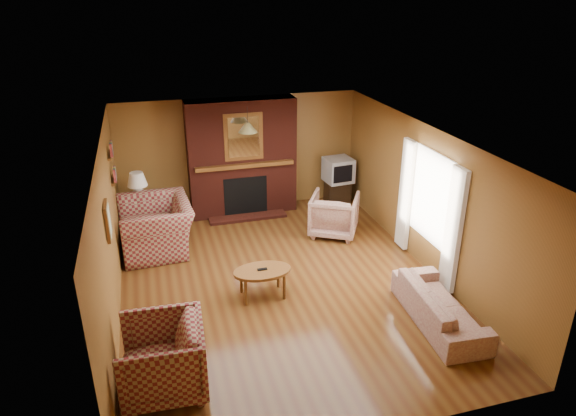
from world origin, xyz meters
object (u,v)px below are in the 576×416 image
object	(u,v)px
plaid_armchair	(162,358)
plaid_loveseat	(156,226)
floral_armchair	(334,215)
coffee_table	(262,273)
table_lamp	(138,186)
floral_sofa	(440,306)
fireplace	(242,158)
side_table	(142,219)
tv_stand	(337,193)
crt_tv	(338,170)

from	to	relation	value
plaid_armchair	plaid_loveseat	bearing A→B (deg)	-178.40
plaid_armchair	floral_armchair	distance (m)	4.81
coffee_table	table_lamp	bearing A→B (deg)	122.21
floral_sofa	floral_armchair	world-z (taller)	floral_armchair
plaid_loveseat	floral_armchair	size ratio (longest dim) A/B	1.60
fireplace	side_table	size ratio (longest dim) A/B	3.70
floral_sofa	plaid_loveseat	bearing A→B (deg)	51.97
side_table	tv_stand	xyz separation A→B (m)	(4.15, 0.35, -0.05)
coffee_table	side_table	xyz separation A→B (m)	(-1.73, 2.75, -0.08)
plaid_loveseat	tv_stand	distance (m)	4.05
floral_armchair	crt_tv	distance (m)	1.52
floral_sofa	crt_tv	distance (m)	4.47
floral_armchair	side_table	size ratio (longest dim) A/B	1.36
fireplace	plaid_loveseat	world-z (taller)	fireplace
plaid_loveseat	tv_stand	size ratio (longest dim) A/B	2.60
floral_sofa	side_table	world-z (taller)	side_table
table_lamp	fireplace	bearing A→B (deg)	14.29
plaid_loveseat	side_table	world-z (taller)	plaid_loveseat
fireplace	crt_tv	distance (m)	2.09
plaid_loveseat	floral_armchair	bearing A→B (deg)	81.83
plaid_armchair	floral_sofa	world-z (taller)	plaid_armchair
plaid_armchair	coffee_table	xyz separation A→B (m)	(1.58, 1.64, -0.05)
plaid_loveseat	floral_armchair	world-z (taller)	plaid_loveseat
plaid_armchair	floral_sofa	bearing A→B (deg)	97.55
coffee_table	tv_stand	bearing A→B (deg)	52.05
floral_armchair	table_lamp	size ratio (longest dim) A/B	1.44
floral_sofa	coffee_table	distance (m)	2.64
plaid_armchair	table_lamp	xyz separation A→B (m)	(-0.15, 4.39, 0.54)
fireplace	table_lamp	distance (m)	2.18
plaid_loveseat	fireplace	bearing A→B (deg)	120.77
floral_sofa	floral_armchair	bearing A→B (deg)	12.00
coffee_table	side_table	distance (m)	3.25
fireplace	coffee_table	world-z (taller)	fireplace
plaid_loveseat	coffee_table	distance (m)	2.52
fireplace	tv_stand	size ratio (longest dim) A/B	4.42
table_lamp	tv_stand	world-z (taller)	table_lamp
fireplace	floral_armchair	bearing A→B (deg)	-46.35
fireplace	floral_sofa	bearing A→B (deg)	-67.68
plaid_loveseat	side_table	distance (m)	0.77
fireplace	plaid_loveseat	bearing A→B (deg)	-145.87
floral_sofa	side_table	bearing A→B (deg)	48.29
plaid_armchair	table_lamp	bearing A→B (deg)	-174.88
floral_armchair	table_lamp	xyz separation A→B (m)	(-3.56, 1.00, 0.59)
side_table	crt_tv	distance (m)	4.19
coffee_table	crt_tv	xyz separation A→B (m)	(2.42, 3.09, 0.40)
plaid_loveseat	coffee_table	xyz separation A→B (m)	(1.48, -2.03, -0.06)
fireplace	tv_stand	bearing A→B (deg)	-5.15
tv_stand	coffee_table	bearing A→B (deg)	-123.11
table_lamp	tv_stand	bearing A→B (deg)	4.82
fireplace	plaid_loveseat	distance (m)	2.35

